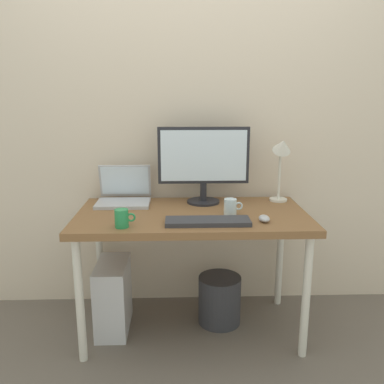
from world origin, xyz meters
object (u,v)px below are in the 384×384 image
object	(u,v)px
keyboard	(208,221)
glass_cup	(231,207)
monitor	(204,160)
desk_lamp	(282,155)
laptop	(124,194)
wastebasket	(220,300)
coffee_mug	(122,218)
computer_tower	(113,296)
desk	(192,224)
mouse	(264,218)

from	to	relation	value
keyboard	glass_cup	size ratio (longest dim) A/B	4.17
monitor	desk_lamp	size ratio (longest dim) A/B	1.32
laptop	keyboard	world-z (taller)	laptop
wastebasket	keyboard	bearing A→B (deg)	-109.74
coffee_mug	computer_tower	xyz separation A→B (m)	(-0.11, 0.27, -0.57)
desk	glass_cup	bearing A→B (deg)	-13.24
desk	keyboard	xyz separation A→B (m)	(0.07, -0.21, 0.08)
desk	laptop	bearing A→B (deg)	150.64
desk_lamp	coffee_mug	xyz separation A→B (m)	(-0.91, -0.46, -0.25)
monitor	computer_tower	world-z (taller)	monitor
desk	keyboard	size ratio (longest dim) A/B	2.96
desk	laptop	world-z (taller)	laptop
monitor	wastebasket	xyz separation A→B (m)	(0.10, -0.15, -0.85)
desk	glass_cup	distance (m)	0.25
laptop	wastebasket	size ratio (longest dim) A/B	1.07
desk_lamp	wastebasket	bearing A→B (deg)	-158.66
glass_cup	computer_tower	world-z (taller)	glass_cup
desk	monitor	xyz separation A→B (m)	(0.08, 0.21, 0.33)
glass_cup	mouse	bearing A→B (deg)	-38.90
desk	monitor	size ratio (longest dim) A/B	2.37
monitor	coffee_mug	distance (m)	0.67
desk_lamp	glass_cup	distance (m)	0.50
monitor	coffee_mug	size ratio (longest dim) A/B	5.22
desk_lamp	wastebasket	world-z (taller)	desk_lamp
keyboard	wastebasket	size ratio (longest dim) A/B	1.47
desk	desk_lamp	xyz separation A→B (m)	(0.55, 0.21, 0.36)
monitor	keyboard	distance (m)	0.49
desk	computer_tower	xyz separation A→B (m)	(-0.47, 0.02, -0.45)
monitor	mouse	bearing A→B (deg)	-52.95
coffee_mug	mouse	bearing A→B (deg)	5.42
computer_tower	glass_cup	bearing A→B (deg)	-5.59
wastebasket	laptop	bearing A→B (deg)	164.18
desk	mouse	size ratio (longest dim) A/B	14.47
keyboard	computer_tower	distance (m)	0.80
desk	mouse	bearing A→B (deg)	-25.76
laptop	coffee_mug	size ratio (longest dim) A/B	3.04
laptop	keyboard	distance (m)	0.66
computer_tower	wastebasket	bearing A→B (deg)	4.36
laptop	glass_cup	bearing A→B (deg)	-24.28
desk	glass_cup	world-z (taller)	glass_cup
keyboard	coffee_mug	bearing A→B (deg)	-174.13
monitor	laptop	xyz separation A→B (m)	(-0.49, 0.02, -0.21)
mouse	coffee_mug	world-z (taller)	coffee_mug
laptop	glass_cup	world-z (taller)	laptop
desk	monitor	bearing A→B (deg)	70.16
wastebasket	glass_cup	bearing A→B (deg)	-70.80
keyboard	wastebasket	xyz separation A→B (m)	(0.10, 0.27, -0.59)
monitor	glass_cup	distance (m)	0.37
monitor	keyboard	xyz separation A→B (m)	(-0.00, -0.42, -0.25)
coffee_mug	glass_cup	distance (m)	0.61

